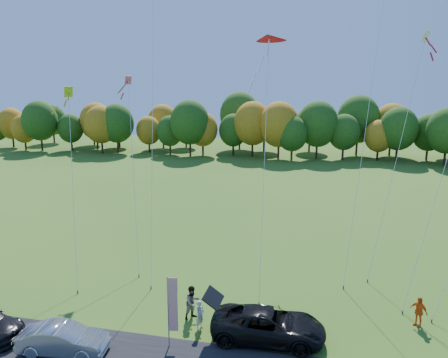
% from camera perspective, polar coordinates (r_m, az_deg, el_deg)
% --- Properties ---
extents(ground, '(160.00, 160.00, 0.00)m').
position_cam_1_polar(ground, '(24.75, -3.27, -19.13)').
color(ground, '#315B18').
extents(tree_line, '(116.00, 12.00, 10.00)m').
position_cam_1_polar(tree_line, '(76.53, 8.20, 2.73)').
color(tree_line, '#1E4711').
rests_on(tree_line, ground).
extents(black_suv, '(5.93, 2.91, 1.62)m').
position_cam_1_polar(black_suv, '(23.71, 5.82, -18.44)').
color(black_suv, black).
rests_on(black_suv, ground).
extents(silver_sedan, '(4.50, 2.05, 1.43)m').
position_cam_1_polar(silver_sedan, '(24.02, -20.26, -19.05)').
color(silver_sedan, '#A8A9AD').
rests_on(silver_sedan, ground).
extents(person_tailgate_a, '(0.55, 0.69, 1.65)m').
position_cam_1_polar(person_tailgate_a, '(24.45, -3.17, -17.30)').
color(person_tailgate_a, silver).
rests_on(person_tailgate_a, ground).
extents(person_tailgate_b, '(1.14, 1.18, 1.91)m').
position_cam_1_polar(person_tailgate_b, '(25.39, -4.14, -15.77)').
color(person_tailgate_b, gray).
rests_on(person_tailgate_b, ground).
extents(person_east, '(1.01, 0.95, 1.68)m').
position_cam_1_polar(person_east, '(26.90, 24.07, -15.48)').
color(person_east, orange).
rests_on(person_east, ground).
extents(feather_flag, '(0.50, 0.15, 3.81)m').
position_cam_1_polar(feather_flag, '(22.48, -6.85, -15.90)').
color(feather_flag, '#999999').
rests_on(feather_flag, ground).
extents(kite_delta_blue, '(4.32, 11.34, 28.73)m').
position_cam_1_polar(kite_delta_blue, '(31.58, -9.30, 14.33)').
color(kite_delta_blue, '#4C3F33').
rests_on(kite_delta_blue, ground).
extents(kite_parafoil_orange, '(5.27, 13.63, 33.47)m').
position_cam_1_polar(kite_parafoil_orange, '(33.76, 19.69, 17.98)').
color(kite_parafoil_orange, '#4C3F33').
rests_on(kite_parafoil_orange, ground).
extents(kite_delta_red, '(2.27, 9.21, 17.26)m').
position_cam_1_polar(kite_delta_red, '(28.61, 5.35, 4.56)').
color(kite_delta_red, '#4C3F33').
rests_on(kite_delta_red, ground).
extents(kite_parafoil_rainbow, '(6.14, 6.53, 17.41)m').
position_cam_1_polar(kite_parafoil_rainbow, '(28.66, 27.13, 2.31)').
color(kite_parafoil_rainbow, '#4C3F33').
rests_on(kite_parafoil_rainbow, ground).
extents(kite_diamond_yellow, '(3.89, 6.49, 13.05)m').
position_cam_1_polar(kite_diamond_yellow, '(30.87, -19.16, -0.72)').
color(kite_diamond_yellow, '#4C3F33').
rests_on(kite_diamond_yellow, ground).
extents(kite_diamond_white, '(3.79, 5.62, 16.77)m').
position_cam_1_polar(kite_diamond_white, '(31.45, 21.70, 2.82)').
color(kite_diamond_white, '#4C3F33').
rests_on(kite_diamond_white, ground).
extents(kite_diamond_pink, '(4.07, 7.84, 13.77)m').
position_cam_1_polar(kite_diamond_pink, '(32.78, -11.79, 1.19)').
color(kite_diamond_pink, '#4C3F33').
rests_on(kite_diamond_pink, ground).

